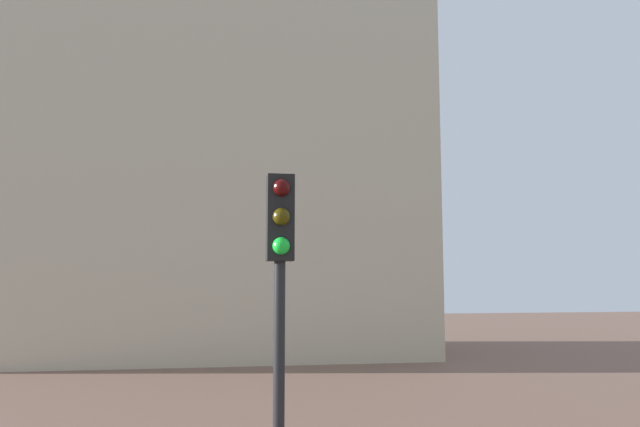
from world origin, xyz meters
TOP-DOWN VIEW (x-y plane):
  - landmark_building at (-3.08, 31.08)m, footprint 23.80×10.64m
  - traffic_light_pole at (-1.50, 3.08)m, footprint 0.28×0.34m

SIDE VIEW (x-z plane):
  - traffic_light_pole at x=-1.50m, z-range 0.98..6.04m
  - landmark_building at x=-3.08m, z-range -6.73..31.57m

